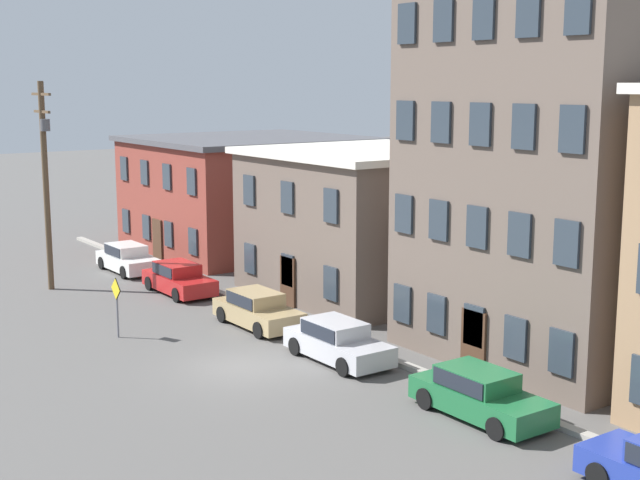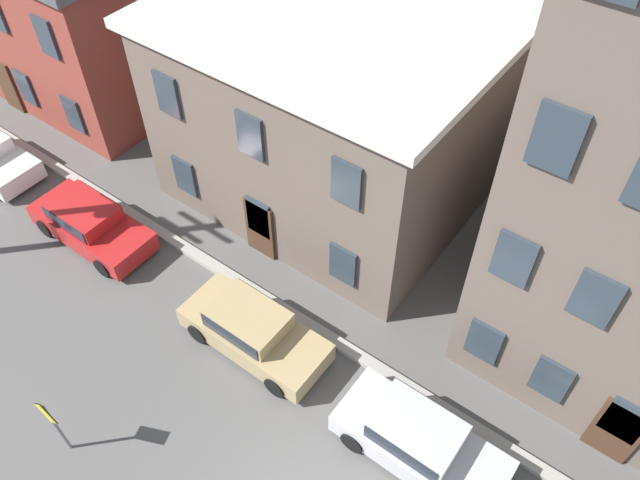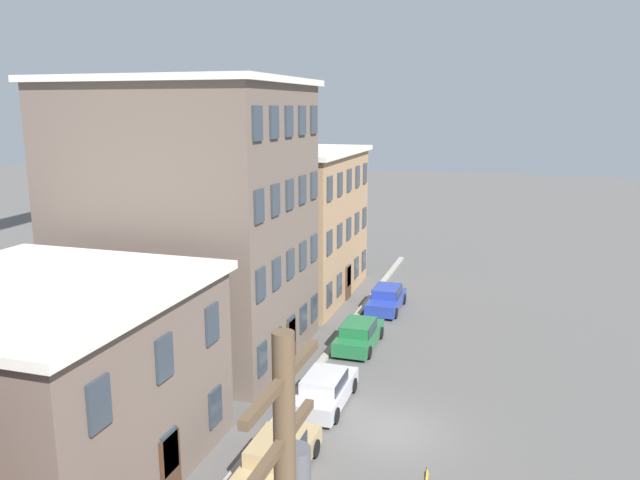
% 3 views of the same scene
% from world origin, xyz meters
% --- Properties ---
extents(kerb_strip, '(56.00, 0.36, 0.16)m').
position_xyz_m(kerb_strip, '(0.00, 4.50, 0.08)').
color(kerb_strip, '#9E998E').
rests_on(kerb_strip, ground_plane).
extents(apartment_midblock, '(10.14, 9.91, 6.73)m').
position_xyz_m(apartment_midblock, '(-6.29, 10.70, 3.38)').
color(apartment_midblock, '#66564C').
rests_on(apartment_midblock, ground_plane).
extents(car_red, '(4.40, 1.92, 1.43)m').
position_xyz_m(car_red, '(-11.24, 3.08, 0.75)').
color(car_red, '#B21E1E').
rests_on(car_red, ground_plane).
extents(car_tan, '(4.40, 1.92, 1.43)m').
position_xyz_m(car_tan, '(-4.18, 3.09, 0.75)').
color(car_tan, tan).
rests_on(car_tan, ground_plane).
extents(car_silver, '(4.40, 1.92, 1.43)m').
position_xyz_m(car_silver, '(1.29, 3.05, 0.75)').
color(car_silver, '#B7B7BC').
rests_on(car_silver, ground_plane).
extents(caution_sign, '(0.89, 0.08, 2.37)m').
position_xyz_m(caution_sign, '(-5.94, -2.16, 1.57)').
color(caution_sign, slate).
rests_on(caution_sign, ground_plane).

